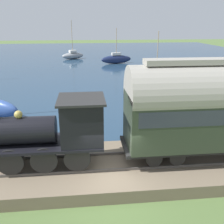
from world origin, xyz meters
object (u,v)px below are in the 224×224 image
sailboat_brown (157,71)px  sailboat_navy (116,59)px  rowboat_far_out (186,116)px  sailboat_gray (73,55)px  steam_locomotive (54,128)px  rowboat_mid_harbor (223,112)px  passenger_coach (217,105)px  rowboat_near_shore (9,133)px

sailboat_brown → sailboat_navy: 12.48m
rowboat_far_out → sailboat_gray: bearing=58.6°
sailboat_brown → sailboat_navy: sailboat_navy is taller
rowboat_far_out → steam_locomotive: bearing=170.7°
sailboat_navy → rowboat_far_out: sailboat_navy is taller
steam_locomotive → sailboat_navy: 36.01m
sailboat_gray → rowboat_far_out: size_ratio=3.13×
sailboat_gray → rowboat_far_out: 36.50m
sailboat_navy → rowboat_mid_harbor: (-27.56, -5.30, -0.63)m
sailboat_brown → sailboat_navy: size_ratio=0.97×
passenger_coach → sailboat_brown: sailboat_brown is taller
passenger_coach → sailboat_navy: 35.35m
steam_locomotive → sailboat_navy: sailboat_navy is taller
steam_locomotive → sailboat_brown: 26.06m
steam_locomotive → sailboat_brown: size_ratio=0.99×
passenger_coach → sailboat_navy: bearing=0.7°
steam_locomotive → sailboat_navy: size_ratio=0.96×
steam_locomotive → sailboat_brown: (23.45, -11.22, -1.76)m
passenger_coach → sailboat_gray: sailboat_gray is taller
passenger_coach → rowboat_far_out: 7.82m
sailboat_brown → rowboat_far_out: 16.59m
sailboat_brown → rowboat_near_shore: sailboat_brown is taller
steam_locomotive → sailboat_navy: (35.25, -7.16, -1.70)m
steam_locomotive → sailboat_navy: bearing=-11.5°
steam_locomotive → passenger_coach: (0.00, -7.59, 0.81)m
sailboat_navy → rowboat_near_shore: bearing=148.0°
rowboat_far_out → rowboat_near_shore: size_ratio=0.97×
steam_locomotive → rowboat_near_shore: bearing=34.4°
sailboat_navy → rowboat_far_out: (-28.24, -1.93, -0.60)m
steam_locomotive → rowboat_near_shore: size_ratio=2.42×
passenger_coach → rowboat_near_shore: size_ratio=3.67×
rowboat_mid_harbor → sailboat_gray: bearing=-0.8°
steam_locomotive → sailboat_gray: sailboat_gray is taller
steam_locomotive → sailboat_brown: bearing=-25.6°
rowboat_mid_harbor → sailboat_brown: bearing=-17.2°
steam_locomotive → sailboat_gray: bearing=0.9°
rowboat_mid_harbor → rowboat_near_shore: 16.19m
sailboat_navy → rowboat_near_shore: (-30.09, 10.69, -0.60)m
passenger_coach → rowboat_mid_harbor: passenger_coach is taller
rowboat_far_out → rowboat_near_shore: 12.76m
steam_locomotive → passenger_coach: size_ratio=0.66×
sailboat_brown → rowboat_mid_harbor: bearing=169.8°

